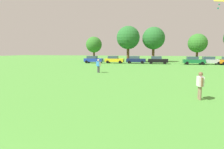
{
  "coord_description": "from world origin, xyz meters",
  "views": [
    {
      "loc": [
        4.69,
        -0.92,
        2.92
      ],
      "look_at": [
        2.48,
        8.81,
        1.67
      ],
      "focal_mm": 30.66,
      "sensor_mm": 36.0,
      "label": 1
    }
  ],
  "objects": [
    {
      "name": "parked_car_silver_5",
      "position": [
        15.86,
        43.03,
        0.86
      ],
      "size": [
        4.3,
        2.02,
        1.68
      ],
      "color": "silver",
      "rests_on": "ground"
    },
    {
      "name": "adult_bystander",
      "position": [
        7.32,
        11.16,
        0.99
      ],
      "size": [
        0.34,
        0.79,
        1.67
      ],
      "rotation": [
        0.0,
        0.0,
        1.64
      ],
      "color": "#8C7259",
      "rests_on": "ground"
    },
    {
      "name": "tree_left",
      "position": [
        -2.22,
        47.96,
        6.15
      ],
      "size": [
        5.85,
        5.85,
        9.11
      ],
      "color": "brown",
      "rests_on": "ground"
    },
    {
      "name": "parked_car_yellow_1",
      "position": [
        -4.72,
        42.74,
        0.86
      ],
      "size": [
        4.3,
        2.02,
        1.68
      ],
      "color": "yellow",
      "rests_on": "ground"
    },
    {
      "name": "parked_car_black_3",
      "position": [
        5.15,
        42.74,
        0.86
      ],
      "size": [
        4.3,
        2.02,
        1.68
      ],
      "color": "black",
      "rests_on": "ground"
    },
    {
      "name": "bystander_midfield",
      "position": [
        -2.65,
        23.28,
        1.06
      ],
      "size": [
        0.72,
        0.6,
        1.78
      ],
      "rotation": [
        0.0,
        0.0,
        5.67
      ],
      "color": "#4C4C51",
      "rests_on": "ground"
    },
    {
      "name": "parked_car_blue_0",
      "position": [
        -9.66,
        42.17,
        0.86
      ],
      "size": [
        4.3,
        2.02,
        1.68
      ],
      "color": "#1E38AD",
      "rests_on": "ground"
    },
    {
      "name": "parked_car_navy_2",
      "position": [
        0.27,
        43.02,
        0.86
      ],
      "size": [
        4.3,
        2.02,
        1.68
      ],
      "color": "#141E4C",
      "rests_on": "ground"
    },
    {
      "name": "tree_center_left",
      "position": [
        4.07,
        50.05,
        6.05
      ],
      "size": [
        5.75,
        5.75,
        8.96
      ],
      "color": "brown",
      "rests_on": "ground"
    },
    {
      "name": "parked_car_green_4",
      "position": [
        12.51,
        42.19,
        0.86
      ],
      "size": [
        4.3,
        2.02,
        1.68
      ],
      "color": "#196B38",
      "rests_on": "ground"
    },
    {
      "name": "tree_far_left",
      "position": [
        -11.66,
        48.91,
        4.5
      ],
      "size": [
        4.28,
        4.28,
        6.67
      ],
      "color": "brown",
      "rests_on": "ground"
    },
    {
      "name": "tree_center_right",
      "position": [
        14.23,
        47.82,
        4.63
      ],
      "size": [
        4.4,
        4.4,
        6.86
      ],
      "color": "brown",
      "rests_on": "ground"
    },
    {
      "name": "ground_plane",
      "position": [
        0.0,
        30.0,
        0.0
      ],
      "size": [
        160.0,
        160.0,
        0.0
      ],
      "primitive_type": "plane",
      "color": "#4C9338"
    }
  ]
}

